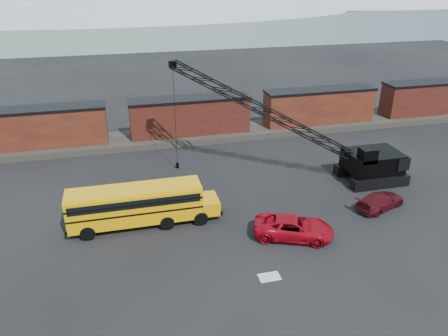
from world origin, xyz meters
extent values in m
plane|color=black|center=(0.00, 0.00, 0.00)|extent=(160.00, 160.00, 0.00)
cube|color=#443E37|center=(0.00, 22.00, 0.35)|extent=(120.00, 5.00, 0.70)
cube|color=#431613|center=(-16.00, 22.00, 2.70)|extent=(13.50, 2.90, 4.00)
cube|color=black|center=(-16.00, 22.00, 4.75)|extent=(13.70, 3.10, 0.25)
cube|color=black|center=(-20.20, 22.00, 1.00)|extent=(2.20, 2.40, 0.60)
cube|color=black|center=(-11.80, 22.00, 1.00)|extent=(2.20, 2.40, 0.60)
cube|color=#531B17|center=(0.00, 22.00, 2.70)|extent=(13.50, 2.90, 4.00)
cube|color=black|center=(0.00, 22.00, 4.75)|extent=(13.70, 3.10, 0.25)
cube|color=black|center=(-4.20, 22.00, 1.00)|extent=(2.20, 2.40, 0.60)
cube|color=black|center=(4.20, 22.00, 1.00)|extent=(2.20, 2.40, 0.60)
cube|color=#431613|center=(16.00, 22.00, 2.70)|extent=(13.50, 2.90, 4.00)
cube|color=black|center=(16.00, 22.00, 4.75)|extent=(13.70, 3.10, 0.25)
cube|color=black|center=(11.80, 22.00, 1.00)|extent=(2.20, 2.40, 0.60)
cube|color=black|center=(20.20, 22.00, 1.00)|extent=(2.20, 2.40, 0.60)
cube|color=#531B17|center=(32.00, 22.00, 2.70)|extent=(13.50, 2.90, 4.00)
cube|color=black|center=(32.00, 22.00, 4.75)|extent=(13.70, 3.10, 0.25)
cube|color=black|center=(27.80, 22.00, 1.00)|extent=(2.20, 2.40, 0.60)
cube|color=silver|center=(0.50, -4.00, 0.01)|extent=(1.40, 0.90, 0.02)
cube|color=#EFA505|center=(-7.35, 4.41, 1.80)|extent=(10.00, 2.50, 2.50)
cube|color=#EFA505|center=(-1.75, 4.41, 1.10)|extent=(1.60, 2.30, 1.10)
cube|color=#EFA505|center=(-7.35, 4.41, 3.10)|extent=(10.00, 2.30, 0.18)
cube|color=black|center=(-7.35, 3.15, 2.50)|extent=(9.60, 0.05, 0.65)
cube|color=black|center=(-7.35, 5.67, 2.50)|extent=(9.60, 0.05, 0.65)
cube|color=black|center=(-0.90, 4.41, 0.80)|extent=(0.15, 2.45, 0.35)
cube|color=black|center=(-12.40, 4.41, 0.80)|extent=(0.15, 2.50, 0.35)
cylinder|color=black|center=(-10.95, 3.26, 0.55)|extent=(1.10, 0.35, 1.10)
cylinder|color=black|center=(-10.95, 5.56, 0.55)|extent=(1.10, 0.35, 1.10)
cylinder|color=black|center=(-5.15, 3.26, 0.55)|extent=(1.10, 0.35, 1.10)
cylinder|color=black|center=(-5.15, 5.56, 0.55)|extent=(1.10, 0.35, 1.10)
cylinder|color=black|center=(-2.55, 3.26, 0.55)|extent=(1.10, 0.35, 1.10)
cylinder|color=black|center=(-2.55, 5.56, 0.55)|extent=(1.10, 0.35, 1.10)
imported|color=#B10819|center=(3.74, -0.05, 0.80)|extent=(6.37, 4.66, 1.61)
imported|color=#4B0D14|center=(12.31, 2.20, 0.68)|extent=(5.02, 3.42, 1.35)
cube|color=black|center=(14.43, 5.58, 0.50)|extent=(5.50, 1.00, 1.00)
cube|color=black|center=(14.43, 8.78, 0.50)|extent=(5.50, 1.00, 1.00)
cube|color=black|center=(14.43, 7.18, 1.90)|extent=(4.80, 3.60, 1.80)
cube|color=black|center=(16.43, 7.18, 2.10)|extent=(1.20, 3.80, 1.20)
cube|color=black|center=(13.03, 5.98, 3.10)|extent=(1.40, 1.20, 1.30)
cube|color=black|center=(13.03, 5.43, 3.10)|extent=(1.20, 0.06, 0.90)
cube|color=black|center=(-2.74, 14.07, 10.30)|extent=(0.70, 0.50, 0.60)
cylinder|color=black|center=(-2.74, 14.07, 5.15)|extent=(0.04, 0.04, 10.00)
cube|color=black|center=(-2.74, 14.07, 0.35)|extent=(0.25, 0.25, 0.50)
camera|label=1|loc=(-7.84, -25.19, 18.16)|focal=35.00mm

